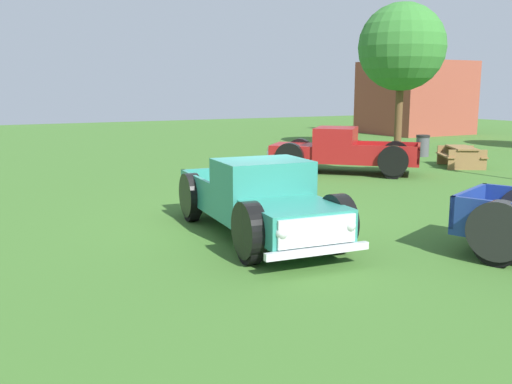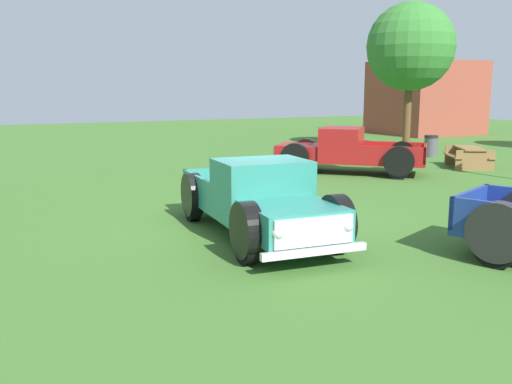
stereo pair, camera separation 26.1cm
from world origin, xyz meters
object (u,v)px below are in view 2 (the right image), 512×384
pickup_truck_foreground (263,202)px  pickup_truck_behind_left (340,151)px  oak_tree_west (410,47)px  picnic_table (469,155)px  trash_can (431,146)px

pickup_truck_foreground → pickup_truck_behind_left: 9.53m
pickup_truck_behind_left → oak_tree_west: bearing=123.5°
pickup_truck_behind_left → pickup_truck_foreground: bearing=-43.9°
pickup_truck_foreground → oak_tree_west: oak_tree_west is taller
pickup_truck_behind_left → picnic_table: bearing=77.7°
picnic_table → trash_can: (-3.27, 1.18, -0.01)m
picnic_table → pickup_truck_behind_left: bearing=-102.3°
picnic_table → trash_can: size_ratio=2.43×
pickup_truck_foreground → oak_tree_west: 18.65m
trash_can → oak_tree_west: bearing=160.4°
pickup_truck_behind_left → trash_can: bearing=108.6°
pickup_truck_foreground → oak_tree_west: (-11.70, 13.92, 4.15)m
picnic_table → oak_tree_west: 7.72m
pickup_truck_behind_left → oak_tree_west: (-4.83, 7.30, 4.14)m
picnic_table → trash_can: 3.47m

